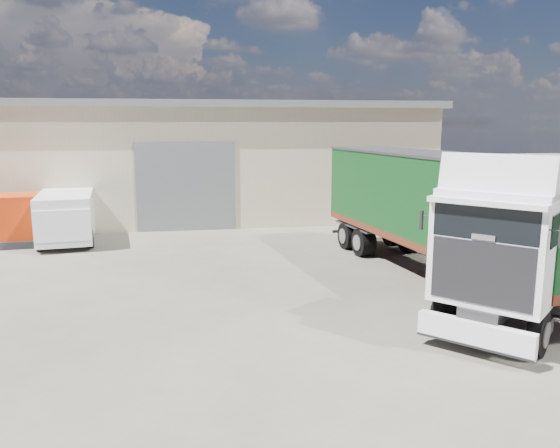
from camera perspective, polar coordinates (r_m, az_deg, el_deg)
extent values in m
plane|color=#292621|center=(13.36, -0.88, -8.62)|extent=(120.00, 120.00, 0.00)
cube|color=#C4B396|center=(28.84, -17.83, 6.28)|extent=(30.00, 12.00, 5.00)
cube|color=#56595B|center=(28.79, -18.13, 11.54)|extent=(30.60, 12.60, 0.30)
cube|color=#56595B|center=(22.61, -9.78, 3.81)|extent=(4.00, 0.08, 3.60)
cube|color=#56595B|center=(28.79, -18.16, 11.94)|extent=(30.60, 0.40, 0.15)
cube|color=#973826|center=(23.04, 26.12, 1.63)|extent=(0.35, 26.00, 2.50)
cylinder|color=black|center=(11.84, 20.94, -9.59)|extent=(2.09, 2.16, 0.91)
cylinder|color=black|center=(14.61, 24.45, -6.05)|extent=(2.12, 2.20, 0.91)
cylinder|color=black|center=(15.74, 25.49, -4.99)|extent=(2.12, 2.20, 0.91)
cube|color=#2D2D30|center=(13.64, 23.60, -5.74)|extent=(4.68, 4.39, 0.26)
cube|color=white|center=(11.10, 19.68, -10.76)|extent=(1.63, 1.75, 0.47)
cube|color=white|center=(11.71, 21.86, -2.26)|extent=(2.90, 2.91, 2.10)
cube|color=black|center=(10.86, 20.28, -4.85)|extent=(1.31, 1.42, 1.20)
cube|color=black|center=(10.68, 20.62, 0.05)|extent=(1.33, 1.45, 0.64)
cube|color=white|center=(11.67, 22.55, 4.37)|extent=(2.66, 2.69, 1.05)
cube|color=#0B4F30|center=(12.40, 17.46, -2.41)|extent=(0.48, 0.44, 0.94)
cube|color=#0B4F30|center=(11.85, 27.24, -3.69)|extent=(0.48, 0.44, 0.94)
cylinder|color=#2D2D30|center=(14.64, 24.76, -4.02)|extent=(1.33, 1.33, 0.10)
cube|color=#2D2D30|center=(13.30, 21.56, -7.29)|extent=(0.30, 0.30, 0.97)
cube|color=#2D2D30|center=(14.33, 26.49, -6.40)|extent=(0.30, 0.30, 0.97)
cylinder|color=black|center=(19.30, 10.33, -1.36)|extent=(2.36, 1.25, 0.93)
cube|color=#2D2D30|center=(16.25, 16.33, -2.67)|extent=(2.25, 10.56, 0.31)
cube|color=#5B2114|center=(16.19, 16.38, -1.67)|extent=(3.73, 10.78, 0.21)
cube|color=black|center=(15.98, 16.61, 2.72)|extent=(3.73, 10.78, 2.29)
cube|color=#2D2D30|center=(15.88, 16.83, 6.88)|extent=(3.79, 10.84, 0.07)
cylinder|color=black|center=(20.54, -21.53, -1.63)|extent=(1.94, 0.88, 0.64)
cylinder|color=black|center=(23.59, -20.96, -0.09)|extent=(1.94, 0.88, 0.64)
cube|color=white|center=(21.95, -21.35, 0.99)|extent=(2.41, 4.68, 1.65)
cube|color=white|center=(20.14, -21.71, 0.02)|extent=(1.90, 1.10, 1.07)
cube|color=black|center=(20.24, -21.77, 1.61)|extent=(1.70, 0.29, 0.58)
cube|color=#2D2D30|center=(22.21, -26.38, -1.61)|extent=(3.08, 2.07, 0.28)
cube|color=red|center=(22.08, -26.54, 0.38)|extent=(2.88, 1.87, 1.84)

